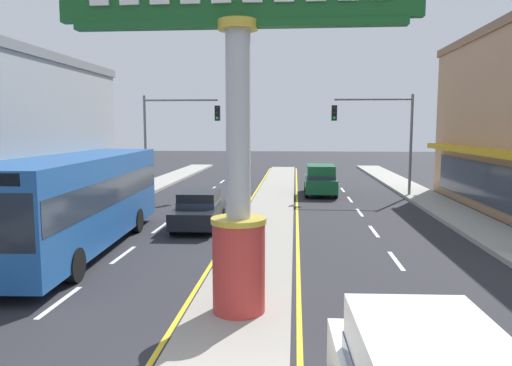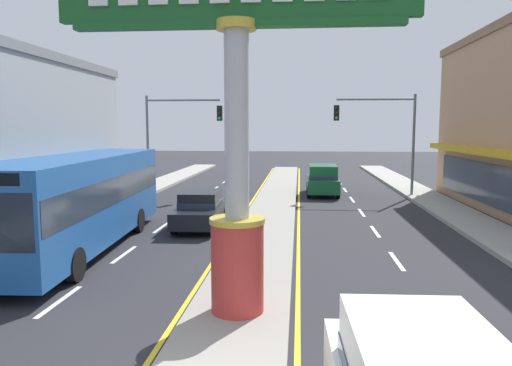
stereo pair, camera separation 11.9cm
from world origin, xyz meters
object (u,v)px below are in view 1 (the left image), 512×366
traffic_light_right_side (382,127)px  street_bench (12,232)px  district_sign (238,118)px  traffic_light_left_side (172,127)px  sedan_near_right_lane (199,209)px  suv_mid_left_lane (320,179)px  bus_near_left_lane (80,197)px

traffic_light_right_side → street_bench: bearing=-136.6°
district_sign → traffic_light_left_side: (-6.40, 19.33, -0.19)m
traffic_light_left_side → street_bench: 14.65m
traffic_light_left_side → traffic_light_right_side: bearing=0.3°
district_sign → traffic_light_right_side: (6.40, 19.39, -0.19)m
sedan_near_right_lane → suv_mid_left_lane: 11.81m
sedan_near_right_lane → bus_near_left_lane: 5.40m
sedan_near_right_lane → bus_near_left_lane: bus_near_left_lane is taller
bus_near_left_lane → street_bench: bus_near_left_lane is taller
suv_mid_left_lane → street_bench: bearing=-127.6°
bus_near_left_lane → suv_mid_left_lane: 17.07m
sedan_near_right_lane → suv_mid_left_lane: size_ratio=0.94×
district_sign → bus_near_left_lane: bearing=138.3°
street_bench → suv_mid_left_lane: bearing=52.4°
district_sign → street_bench: bearing=148.1°
traffic_light_left_side → suv_mid_left_lane: size_ratio=1.34×
district_sign → bus_near_left_lane: size_ratio=0.70×
district_sign → sedan_near_right_lane: bearing=106.4°
bus_near_left_lane → street_bench: size_ratio=7.08×
traffic_light_right_side → traffic_light_left_side: bearing=-179.7°
sedan_near_right_lane → street_bench: (-5.68, -4.30, -0.14)m
traffic_light_left_side → traffic_light_right_side: same height
bus_near_left_lane → suv_mid_left_lane: size_ratio=2.45×
traffic_light_left_side → suv_mid_left_lane: (9.22, 0.64, -3.26)m
district_sign → sedan_near_right_lane: size_ratio=1.82×
sedan_near_right_lane → traffic_light_right_side: bearing=46.7°
traffic_light_left_side → suv_mid_left_lane: 9.80m
bus_near_left_lane → traffic_light_left_side: bearing=91.2°
district_sign → sedan_near_right_lane: 10.64m
sedan_near_right_lane → bus_near_left_lane: (-3.30, -4.14, 1.08)m
traffic_light_right_side → bus_near_left_lane: traffic_light_right_side is taller
traffic_light_left_side → district_sign: bearing=-71.7°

